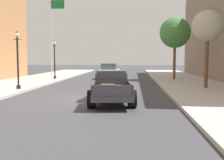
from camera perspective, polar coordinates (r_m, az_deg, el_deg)
name	(u,v)px	position (r m, az deg, el deg)	size (l,w,h in m)	color
ground_plane	(87,99)	(13.86, -5.49, -4.27)	(140.00, 140.00, 0.00)	#3D3D42
hotrod_truck_gunmetal	(111,87)	(12.88, -0.18, -1.56)	(2.52, 5.06, 1.58)	#333338
car_background_white	(110,72)	(27.72, -0.54, 1.90)	(2.05, 4.39, 1.65)	silver
street_lamp_near	(18,55)	(18.19, -20.27, 5.16)	(0.50, 0.32, 3.85)	black
street_lamp_far	(55,56)	(26.46, -12.67, 5.15)	(0.50, 0.32, 3.85)	black
flagpole	(53,28)	(31.67, -13.06, 11.22)	(1.74, 0.16, 9.16)	#B2B2B7
street_tree_nearest	(208,27)	(19.02, 20.49, 11.06)	(2.14, 2.14, 5.33)	brown
street_tree_second	(175,33)	(25.96, 13.84, 10.16)	(2.97, 2.97, 6.02)	brown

